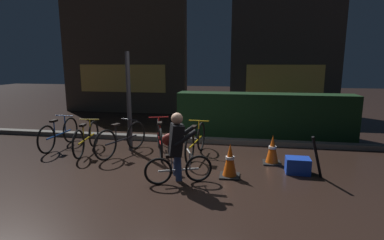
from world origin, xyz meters
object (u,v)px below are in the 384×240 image
at_px(traffic_cone_far, 272,150).
at_px(blue_crate, 298,166).
at_px(cyclist, 177,148).
at_px(traffic_cone_near, 230,161).
at_px(closed_umbrella, 317,157).
at_px(parked_bike_center_left, 122,139).
at_px(parked_bike_center_right, 160,138).
at_px(street_post, 129,102).
at_px(parked_bike_left_mid, 87,138).
at_px(parked_bike_right_mid, 196,141).
at_px(parked_bike_leftmost, 59,134).

distance_m(traffic_cone_far, blue_crate, 0.66).
relative_size(blue_crate, cyclist, 0.35).
xyz_separation_m(traffic_cone_near, blue_crate, (1.26, 0.40, -0.16)).
bearing_deg(traffic_cone_near, closed_umbrella, 5.61).
bearing_deg(parked_bike_center_left, parked_bike_center_right, -56.83).
bearing_deg(parked_bike_center_right, street_post, 61.32).
bearing_deg(street_post, blue_crate, -13.80).
xyz_separation_m(parked_bike_center_right, blue_crate, (2.91, -0.77, -0.21)).
bearing_deg(street_post, traffic_cone_far, -7.40).
xyz_separation_m(street_post, parked_bike_left_mid, (-0.94, -0.33, -0.82)).
xyz_separation_m(parked_bike_right_mid, cyclist, (-0.09, -1.51, 0.28)).
height_order(street_post, parked_bike_right_mid, street_post).
bearing_deg(parked_bike_center_right, parked_bike_right_mid, -115.07).
bearing_deg(parked_bike_left_mid, parked_bike_center_right, -91.54).
xyz_separation_m(parked_bike_right_mid, traffic_cone_near, (0.80, -1.07, -0.04)).
height_order(street_post, closed_umbrella, street_post).
height_order(parked_bike_leftmost, parked_bike_left_mid, parked_bike_leftmost).
relative_size(traffic_cone_near, traffic_cone_far, 1.05).
distance_m(parked_bike_center_right, parked_bike_right_mid, 0.86).
bearing_deg(street_post, parked_bike_center_right, -9.90).
height_order(parked_bike_left_mid, parked_bike_center_right, parked_bike_center_right).
xyz_separation_m(parked_bike_left_mid, parked_bike_center_right, (1.69, 0.20, 0.03)).
relative_size(parked_bike_right_mid, traffic_cone_far, 2.76).
bearing_deg(traffic_cone_near, parked_bike_leftmost, 163.88).
height_order(street_post, blue_crate, street_post).
bearing_deg(traffic_cone_far, parked_bike_leftmost, 176.20).
relative_size(parked_bike_leftmost, parked_bike_center_left, 1.04).
bearing_deg(blue_crate, parked_bike_center_left, 171.37).
distance_m(parked_bike_left_mid, traffic_cone_far, 4.17).
bearing_deg(parked_bike_leftmost, parked_bike_center_left, -98.42).
relative_size(parked_bike_center_left, traffic_cone_far, 2.62).
xyz_separation_m(parked_bike_center_left, traffic_cone_far, (3.31, -0.09, -0.06)).
distance_m(parked_bike_right_mid, closed_umbrella, 2.51).
bearing_deg(blue_crate, parked_bike_left_mid, 173.00).
bearing_deg(cyclist, traffic_cone_far, 16.19).
bearing_deg(parked_bike_center_right, parked_bike_center_left, 84.73).
bearing_deg(street_post, parked_bike_left_mid, -160.34).
distance_m(parked_bike_center_left, traffic_cone_far, 3.31).
xyz_separation_m(traffic_cone_far, cyclist, (-1.72, -1.32, 0.34)).
distance_m(blue_crate, closed_umbrella, 0.45).
xyz_separation_m(parked_bike_center_left, blue_crate, (3.74, -0.57, -0.20)).
bearing_deg(traffic_cone_near, parked_bike_center_left, 158.72).
height_order(parked_bike_center_right, parked_bike_right_mid, parked_bike_center_right).
height_order(parked_bike_center_left, cyclist, cyclist).
bearing_deg(closed_umbrella, street_post, -56.31).
bearing_deg(parked_bike_center_left, closed_umbrella, -81.87).
relative_size(blue_crate, closed_umbrella, 0.52).
xyz_separation_m(parked_bike_left_mid, closed_umbrella, (4.87, -0.82, 0.07)).
bearing_deg(closed_umbrella, parked_bike_right_mid, -61.66).
xyz_separation_m(parked_bike_center_right, traffic_cone_far, (2.48, -0.29, -0.07)).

